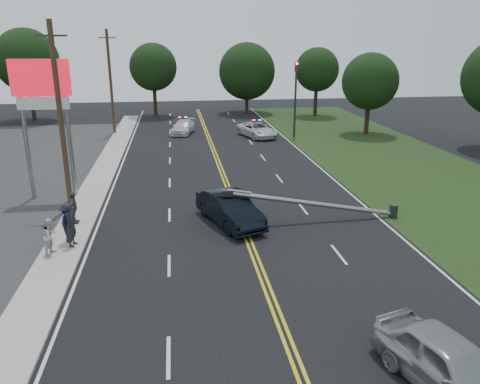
{
  "coord_description": "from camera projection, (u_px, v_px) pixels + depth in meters",
  "views": [
    {
      "loc": [
        -3.22,
        -13.89,
        8.98
      ],
      "look_at": [
        -0.1,
        8.26,
        1.7
      ],
      "focal_mm": 35.0,
      "sensor_mm": 36.0,
      "label": 1
    }
  ],
  "objects": [
    {
      "name": "tree_5",
      "position": [
        27.0,
        61.0,
        52.85
      ],
      "size": [
        7.13,
        7.13,
        10.35
      ],
      "color": "black",
      "rests_on": "ground"
    },
    {
      "name": "tree_6",
      "position": [
        153.0,
        67.0,
        56.28
      ],
      "size": [
        5.66,
        5.66,
        8.72
      ],
      "color": "black",
      "rests_on": "ground"
    },
    {
      "name": "grass_verge",
      "position": [
        464.0,
        200.0,
        27.5
      ],
      "size": [
        12.0,
        80.0,
        0.01
      ],
      "primitive_type": "cube",
      "color": "black",
      "rests_on": "ground"
    },
    {
      "name": "utility_pole_mid",
      "position": [
        60.0,
        117.0,
        24.79
      ],
      "size": [
        1.6,
        0.28,
        10.0
      ],
      "color": "#382619",
      "rests_on": "ground"
    },
    {
      "name": "centerline_yellow",
      "position": [
        237.0,
        211.0,
        25.7
      ],
      "size": [
        0.36,
        80.0,
        0.0
      ],
      "primitive_type": "cube",
      "color": "gold",
      "rests_on": "ground"
    },
    {
      "name": "bystander_c",
      "position": [
        68.0,
        223.0,
        21.35
      ],
      "size": [
        0.8,
        1.25,
        1.84
      ],
      "primitive_type": "imported",
      "rotation": [
        0.0,
        0.0,
        1.47
      ],
      "color": "#171638",
      "rests_on": "sidewalk"
    },
    {
      "name": "bystander_b",
      "position": [
        51.0,
        236.0,
        20.16
      ],
      "size": [
        0.85,
        0.95,
        1.63
      ],
      "primitive_type": "imported",
      "rotation": [
        0.0,
        0.0,
        1.23
      ],
      "color": "silver",
      "rests_on": "sidewalk"
    },
    {
      "name": "utility_pole_far",
      "position": [
        111.0,
        82.0,
        45.51
      ],
      "size": [
        1.6,
        0.28,
        10.0
      ],
      "color": "#382619",
      "rests_on": "ground"
    },
    {
      "name": "tree_9",
      "position": [
        370.0,
        81.0,
        45.39
      ],
      "size": [
        5.46,
        5.46,
        7.9
      ],
      "color": "black",
      "rests_on": "ground"
    },
    {
      "name": "fallen_streetlight",
      "position": [
        323.0,
        204.0,
        24.1
      ],
      "size": [
        9.36,
        0.44,
        1.91
      ],
      "color": "#2D2D30",
      "rests_on": "ground"
    },
    {
      "name": "tree_7",
      "position": [
        247.0,
        71.0,
        59.03
      ],
      "size": [
        7.1,
        7.1,
        8.77
      ],
      "color": "black",
      "rests_on": "ground"
    },
    {
      "name": "bystander_d",
      "position": [
        74.0,
        208.0,
        23.53
      ],
      "size": [
        0.4,
        0.96,
        1.64
      ],
      "primitive_type": "imported",
      "rotation": [
        0.0,
        0.0,
        1.57
      ],
      "color": "#544B43",
      "rests_on": "sidewalk"
    },
    {
      "name": "traffic_signal",
      "position": [
        296.0,
        93.0,
        44.33
      ],
      "size": [
        0.28,
        0.41,
        7.05
      ],
      "color": "#2D2D30",
      "rests_on": "ground"
    },
    {
      "name": "pylon_sign",
      "position": [
        42.0,
        96.0,
        26.22
      ],
      "size": [
        3.2,
        0.35,
        8.0
      ],
      "color": "gray",
      "rests_on": "ground"
    },
    {
      "name": "emergency_b",
      "position": [
        183.0,
        127.0,
        46.98
      ],
      "size": [
        2.94,
        4.81,
        1.3
      ],
      "primitive_type": "imported",
      "rotation": [
        0.0,
        0.0,
        -0.26
      ],
      "color": "silver",
      "rests_on": "ground"
    },
    {
      "name": "waiting_sedan",
      "position": [
        450.0,
        366.0,
        12.35
      ],
      "size": [
        3.13,
        5.0,
        1.59
      ],
      "primitive_type": "imported",
      "rotation": [
        0.0,
        0.0,
        0.29
      ],
      "color": "#94979B",
      "rests_on": "ground"
    },
    {
      "name": "sidewalk",
      "position": [
        79.0,
        218.0,
        24.57
      ],
      "size": [
        1.8,
        70.0,
        0.12
      ],
      "primitive_type": "cube",
      "color": "#ADA79D",
      "rests_on": "ground"
    },
    {
      "name": "bystander_a",
      "position": [
        71.0,
        225.0,
        20.89
      ],
      "size": [
        0.61,
        0.81,
        2.02
      ],
      "primitive_type": "imported",
      "rotation": [
        0.0,
        0.0,
        1.38
      ],
      "color": "#212228",
      "rests_on": "sidewalk"
    },
    {
      "name": "tree_8",
      "position": [
        317.0,
        70.0,
        56.48
      ],
      "size": [
        5.26,
        5.26,
        8.21
      ],
      "color": "black",
      "rests_on": "ground"
    },
    {
      "name": "crashed_sedan",
      "position": [
        230.0,
        209.0,
        23.81
      ],
      "size": [
        3.31,
        5.2,
        1.62
      ],
      "primitive_type": "imported",
      "rotation": [
        0.0,
        0.0,
        0.35
      ],
      "color": "black",
      "rests_on": "ground"
    },
    {
      "name": "ground",
      "position": [
        276.0,
        311.0,
        16.29
      ],
      "size": [
        120.0,
        120.0,
        0.0
      ],
      "primitive_type": "plane",
      "color": "black",
      "rests_on": "ground"
    },
    {
      "name": "emergency_a",
      "position": [
        257.0,
        130.0,
        45.33
      ],
      "size": [
        3.77,
        5.5,
        1.4
      ],
      "primitive_type": "imported",
      "rotation": [
        0.0,
        0.0,
        0.32
      ],
      "color": "silver",
      "rests_on": "ground"
    }
  ]
}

